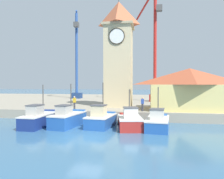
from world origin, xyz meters
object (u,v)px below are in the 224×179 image
object	(u,v)px
clock_tower	(119,52)
dock_worker_along_quay	(74,103)
fishing_boat_center	(158,122)
fishing_boat_left_outer	(68,118)
dock_worker_near_tower	(142,104)
port_crane_near	(77,65)
fishing_boat_far_left	(40,118)
fishing_boat_left_inner	(101,119)
port_crane_far	(154,59)
warehouse_right	(190,88)
fishing_boat_mid_left	(130,121)

from	to	relation	value
clock_tower	dock_worker_along_quay	distance (m)	9.33
fishing_boat_center	clock_tower	bearing A→B (deg)	117.67
fishing_boat_left_outer	fishing_boat_center	world-z (taller)	fishing_boat_left_outer
dock_worker_near_tower	dock_worker_along_quay	world-z (taller)	same
port_crane_near	dock_worker_near_tower	world-z (taller)	port_crane_near
fishing_boat_far_left	fishing_boat_left_outer	distance (m)	2.80
clock_tower	port_crane_near	world-z (taller)	port_crane_near
fishing_boat_left_inner	fishing_boat_far_left	bearing A→B (deg)	-173.56
fishing_boat_far_left	dock_worker_near_tower	distance (m)	11.15
fishing_boat_left_inner	port_crane_far	world-z (taller)	port_crane_far
warehouse_right	port_crane_near	world-z (taller)	port_crane_near
fishing_boat_mid_left	dock_worker_near_tower	size ratio (longest dim) A/B	2.80
warehouse_right	dock_worker_along_quay	size ratio (longest dim) A/B	5.95
fishing_boat_center	dock_worker_near_tower	distance (m)	4.94
clock_tower	dock_worker_near_tower	size ratio (longest dim) A/B	9.83
fishing_boat_mid_left	clock_tower	world-z (taller)	clock_tower
fishing_boat_mid_left	port_crane_near	bearing A→B (deg)	118.58
fishing_boat_mid_left	dock_worker_near_tower	xyz separation A→B (m)	(1.04, 4.58, 1.21)
dock_worker_along_quay	port_crane_near	bearing A→B (deg)	107.98
fishing_boat_far_left	warehouse_right	size ratio (longest dim) A/B	0.55
port_crane_far	clock_tower	bearing A→B (deg)	-116.20
warehouse_right	dock_worker_along_quay	bearing A→B (deg)	-171.18
fishing_boat_left_inner	dock_worker_along_quay	size ratio (longest dim) A/B	2.69
fishing_boat_left_inner	port_crane_near	world-z (taller)	port_crane_near
fishing_boat_far_left	fishing_boat_left_outer	world-z (taller)	fishing_boat_left_outer
fishing_boat_center	port_crane_far	distance (m)	21.17
fishing_boat_left_inner	fishing_boat_mid_left	size ratio (longest dim) A/B	0.96
dock_worker_near_tower	fishing_boat_left_outer	bearing A→B (deg)	-147.24
fishing_boat_left_outer	port_crane_far	world-z (taller)	port_crane_far
fishing_boat_far_left	fishing_boat_center	xyz separation A→B (m)	(11.40, 0.47, -0.10)
fishing_boat_left_outer	dock_worker_along_quay	xyz separation A→B (m)	(-1.08, 5.00, 1.13)
fishing_boat_mid_left	dock_worker_near_tower	distance (m)	4.85
fishing_boat_left_outer	warehouse_right	distance (m)	14.82
port_crane_far	warehouse_right	bearing A→B (deg)	-72.86
fishing_boat_center	warehouse_right	xyz separation A→B (m)	(4.05, 7.08, 2.95)
warehouse_right	dock_worker_along_quay	xyz separation A→B (m)	(-13.76, -2.14, -1.71)
port_crane_near	dock_worker_near_tower	xyz separation A→B (m)	(14.77, -20.62, -6.33)
fishing_boat_center	dock_worker_along_quay	bearing A→B (deg)	153.01
port_crane_near	port_crane_far	xyz separation A→B (m)	(16.46, -5.55, 0.40)
fishing_boat_far_left	clock_tower	bearing A→B (deg)	56.33
fishing_boat_center	dock_worker_along_quay	xyz separation A→B (m)	(-9.71, 4.95, 1.24)
port_crane_far	dock_worker_near_tower	world-z (taller)	port_crane_far
fishing_boat_far_left	dock_worker_near_tower	bearing A→B (deg)	26.86
fishing_boat_mid_left	fishing_boat_left_inner	bearing A→B (deg)	174.85
fishing_boat_far_left	port_crane_far	distance (m)	24.48
fishing_boat_far_left	dock_worker_near_tower	xyz separation A→B (m)	(9.89, 5.01, 1.14)
warehouse_right	port_crane_far	size ratio (longest dim) A/B	0.47
clock_tower	warehouse_right	bearing A→B (deg)	-13.99
fishing_boat_left_inner	dock_worker_along_quay	xyz separation A→B (m)	(-4.36, 4.74, 1.16)
fishing_boat_left_inner	port_crane_far	size ratio (longest dim) A/B	0.21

